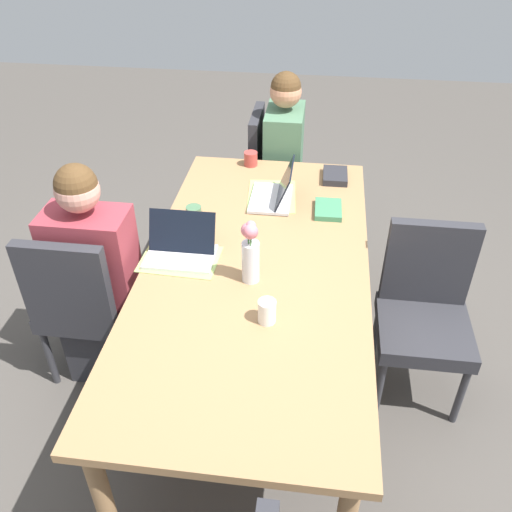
% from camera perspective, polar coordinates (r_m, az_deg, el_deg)
% --- Properties ---
extents(ground_plane, '(10.00, 10.00, 0.00)m').
position_cam_1_polar(ground_plane, '(3.02, 0.00, -12.00)').
color(ground_plane, '#4C4742').
extents(dining_table, '(2.14, 1.04, 0.73)m').
position_cam_1_polar(dining_table, '(2.56, 0.00, -2.13)').
color(dining_table, '#9E754C').
rests_on(dining_table, ground_plane).
extents(chair_head_left_left_near, '(0.44, 0.44, 0.90)m').
position_cam_1_polar(chair_head_left_left_near, '(3.83, 1.81, 9.10)').
color(chair_head_left_left_near, '#2D2D33').
rests_on(chair_head_left_left_near, ground_plane).
extents(person_head_left_left_near, '(0.40, 0.36, 1.19)m').
position_cam_1_polar(person_head_left_left_near, '(3.76, 2.86, 8.98)').
color(person_head_left_left_near, '#2D2D33').
rests_on(person_head_left_left_near, ground_plane).
extents(chair_near_left_mid, '(0.44, 0.44, 0.90)m').
position_cam_1_polar(chair_near_left_mid, '(2.82, -17.73, -4.31)').
color(chair_near_left_mid, '#2D2D33').
rests_on(chair_near_left_mid, ground_plane).
extents(person_near_left_mid, '(0.36, 0.40, 1.19)m').
position_cam_1_polar(person_near_left_mid, '(2.83, -16.17, -3.05)').
color(person_near_left_mid, '#2D2D33').
rests_on(person_near_left_mid, ground_plane).
extents(chair_far_right_near, '(0.44, 0.44, 0.90)m').
position_cam_1_polar(chair_far_right_near, '(2.77, 17.28, -5.00)').
color(chair_far_right_near, '#2D2D33').
rests_on(chair_far_right_near, ground_plane).
extents(flower_vase, '(0.09, 0.08, 0.31)m').
position_cam_1_polar(flower_vase, '(2.33, -0.59, 0.74)').
color(flower_vase, silver).
rests_on(flower_vase, dining_table).
extents(placemat_head_left_left_near, '(0.38, 0.29, 0.00)m').
position_cam_1_polar(placemat_head_left_left_near, '(3.04, 1.65, 6.29)').
color(placemat_head_left_left_near, '#9EBC66').
rests_on(placemat_head_left_left_near, dining_table).
extents(placemat_near_left_mid, '(0.27, 0.37, 0.00)m').
position_cam_1_polar(placemat_near_left_mid, '(2.58, -7.95, -0.32)').
color(placemat_near_left_mid, '#9EBC66').
rests_on(placemat_near_left_mid, dining_table).
extents(laptop_head_left_left_near, '(0.32, 0.22, 0.20)m').
position_cam_1_polar(laptop_head_left_left_near, '(2.98, 2.00, 6.54)').
color(laptop_head_left_left_near, silver).
rests_on(laptop_head_left_left_near, dining_table).
extents(laptop_near_left_mid, '(0.22, 0.32, 0.20)m').
position_cam_1_polar(laptop_near_left_mid, '(2.57, -7.89, 0.69)').
color(laptop_near_left_mid, silver).
rests_on(laptop_near_left_mid, dining_table).
extents(coffee_mug_near_left, '(0.08, 0.08, 0.08)m').
position_cam_1_polar(coffee_mug_near_left, '(3.36, -0.55, 10.15)').
color(coffee_mug_near_left, '#AD3D38').
rests_on(coffee_mug_near_left, dining_table).
extents(coffee_mug_near_right, '(0.08, 0.08, 0.09)m').
position_cam_1_polar(coffee_mug_near_right, '(2.82, -6.51, 4.37)').
color(coffee_mug_near_right, '#47704C').
rests_on(coffee_mug_near_right, dining_table).
extents(coffee_mug_centre_left, '(0.07, 0.07, 0.10)m').
position_cam_1_polar(coffee_mug_centre_left, '(2.20, 1.15, -5.81)').
color(coffee_mug_centre_left, white).
rests_on(coffee_mug_centre_left, dining_table).
extents(book_red_cover, '(0.20, 0.14, 0.03)m').
position_cam_1_polar(book_red_cover, '(2.92, 7.57, 4.85)').
color(book_red_cover, '#3D7F56').
rests_on(book_red_cover, dining_table).
extents(book_blue_cover, '(0.20, 0.14, 0.04)m').
position_cam_1_polar(book_blue_cover, '(3.25, 8.29, 8.31)').
color(book_blue_cover, '#28282D').
rests_on(book_blue_cover, dining_table).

